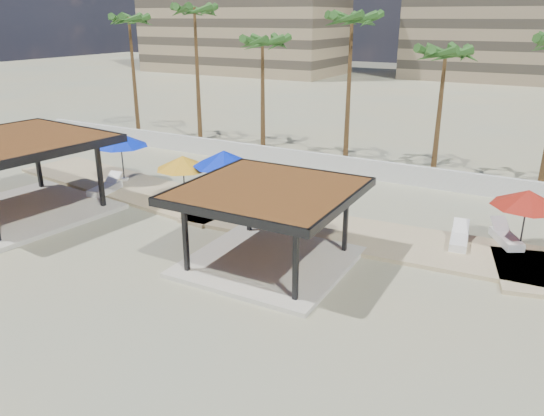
{
  "coord_description": "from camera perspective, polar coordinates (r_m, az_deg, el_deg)",
  "views": [
    {
      "loc": [
        9.73,
        -14.01,
        9.38
      ],
      "look_at": [
        -1.01,
        5.16,
        1.4
      ],
      "focal_mm": 35.0,
      "sensor_mm": 36.0,
      "label": 1
    }
  ],
  "objects": [
    {
      "name": "boundary_wall",
      "position": [
        32.75,
        10.91,
        4.04
      ],
      "size": [
        56.0,
        0.3,
        1.2
      ],
      "primitive_type": "cube",
      "color": "silver",
      "rests_on": "ground"
    },
    {
      "name": "promenade",
      "position": [
        24.83,
        8.93,
        -2.34
      ],
      "size": [
        44.45,
        7.97,
        0.24
      ],
      "color": "#C6B284",
      "rests_on": "ground"
    },
    {
      "name": "palm_e",
      "position": [
        33.18,
        18.14,
        15.13
      ],
      "size": [
        3.0,
        3.0,
        8.23
      ],
      "color": "brown",
      "rests_on": "ground"
    },
    {
      "name": "umbrella_a",
      "position": [
        32.2,
        -15.99,
        7.05
      ],
      "size": [
        4.08,
        4.08,
        2.83
      ],
      "rotation": [
        0.0,
        0.0,
        -0.35
      ],
      "color": "beige",
      "rests_on": "promenade"
    },
    {
      "name": "lounger_a",
      "position": [
        30.77,
        -17.47,
        2.04
      ],
      "size": [
        1.19,
        2.48,
        0.9
      ],
      "rotation": [
        0.0,
        0.0,
        1.76
      ],
      "color": "white",
      "rests_on": "promenade"
    },
    {
      "name": "lounger_c",
      "position": [
        24.98,
        23.85,
        -2.96
      ],
      "size": [
        1.68,
        2.25,
        0.83
      ],
      "rotation": [
        0.0,
        0.0,
        2.08
      ],
      "color": "white",
      "rests_on": "promenade"
    },
    {
      "name": "palm_c",
      "position": [
        37.23,
        -1.04,
        17.0
      ],
      "size": [
        3.0,
        3.0,
        8.59
      ],
      "color": "brown",
      "rests_on": "ground"
    },
    {
      "name": "ground",
      "position": [
        19.47,
        -4.89,
        -8.93
      ],
      "size": [
        200.0,
        200.0,
        0.0
      ],
      "primitive_type": "plane",
      "color": "tan",
      "rests_on": "ground"
    },
    {
      "name": "pavilion_west",
      "position": [
        28.8,
        -25.83,
        3.75
      ],
      "size": [
        8.45,
        8.45,
        3.89
      ],
      "rotation": [
        0.0,
        0.0,
        -0.11
      ],
      "color": "beige",
      "rests_on": "ground"
    },
    {
      "name": "umbrella_b",
      "position": [
        27.52,
        -9.56,
        4.85
      ],
      "size": [
        3.49,
        3.49,
        2.51
      ],
      "rotation": [
        0.0,
        0.0,
        0.28
      ],
      "color": "beige",
      "rests_on": "promenade"
    },
    {
      "name": "umbrella_f",
      "position": [
        26.89,
        -5.2,
        5.35
      ],
      "size": [
        3.76,
        3.76,
        2.86
      ],
      "rotation": [
        0.0,
        0.0,
        -0.19
      ],
      "color": "beige",
      "rests_on": "promenade"
    },
    {
      "name": "palm_a",
      "position": [
        44.6,
        -15.1,
        18.52
      ],
      "size": [
        3.0,
        3.0,
        9.97
      ],
      "color": "brown",
      "rests_on": "ground"
    },
    {
      "name": "palm_d",
      "position": [
        35.29,
        8.58,
        18.88
      ],
      "size": [
        3.0,
        3.0,
        10.06
      ],
      "color": "brown",
      "rests_on": "ground"
    },
    {
      "name": "lounger_b",
      "position": [
        24.1,
        19.47,
        -3.2
      ],
      "size": [
        0.96,
        2.19,
        0.8
      ],
      "rotation": [
        0.0,
        0.0,
        1.7
      ],
      "color": "white",
      "rests_on": "promenade"
    },
    {
      "name": "pavilion_central",
      "position": [
        20.64,
        -0.34,
        -1.19
      ],
      "size": [
        6.45,
        6.45,
        3.24
      ],
      "rotation": [
        0.0,
        0.0,
        0.01
      ],
      "color": "beige",
      "rests_on": "ground"
    },
    {
      "name": "umbrella_c",
      "position": [
        23.88,
        25.82,
        0.92
      ],
      "size": [
        3.54,
        3.54,
        2.59
      ],
      "rotation": [
        0.0,
        0.0,
        0.25
      ],
      "color": "beige",
      "rests_on": "promenade"
    },
    {
      "name": "palm_b",
      "position": [
        41.01,
        -8.32,
        19.75
      ],
      "size": [
        3.0,
        3.0,
        10.63
      ],
      "color": "brown",
      "rests_on": "ground"
    }
  ]
}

